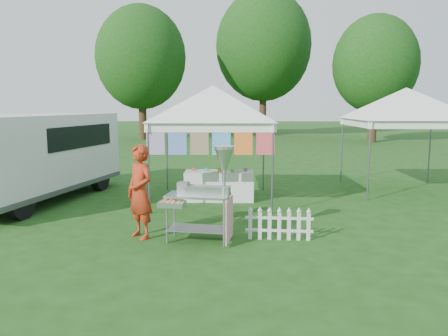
{
  "coord_description": "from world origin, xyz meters",
  "views": [
    {
      "loc": [
        0.49,
        -7.8,
        2.51
      ],
      "look_at": [
        0.31,
        1.91,
        1.1
      ],
      "focal_mm": 35.0,
      "sensor_mm": 36.0,
      "label": 1
    }
  ],
  "objects": [
    {
      "name": "tree_mid",
      "position": [
        3.0,
        28.0,
        7.14
      ],
      "size": [
        7.6,
        7.6,
        11.52
      ],
      "color": "#311E12",
      "rests_on": "ground"
    },
    {
      "name": "tree_left",
      "position": [
        -6.0,
        24.0,
        5.83
      ],
      "size": [
        6.4,
        6.4,
        9.53
      ],
      "color": "#311E12",
      "rests_on": "ground"
    },
    {
      "name": "picket_fence",
      "position": [
        1.38,
        0.12,
        0.29
      ],
      "size": [
        1.26,
        0.11,
        0.56
      ],
      "rotation": [
        0.0,
        0.0,
        -0.07
      ],
      "color": "silver",
      "rests_on": "ground"
    },
    {
      "name": "vendor",
      "position": [
        -1.24,
        0.22,
        0.89
      ],
      "size": [
        0.76,
        0.76,
        1.78
      ],
      "primitive_type": "imported",
      "rotation": [
        0.0,
        0.0,
        -0.78
      ],
      "color": "#A52C14",
      "rests_on": "ground"
    },
    {
      "name": "ground",
      "position": [
        0.0,
        0.0,
        0.0
      ],
      "size": [
        120.0,
        120.0,
        0.0
      ],
      "primitive_type": "plane",
      "color": "#1B4112",
      "rests_on": "ground"
    },
    {
      "name": "display_table",
      "position": [
        0.15,
        3.56,
        0.39
      ],
      "size": [
        1.8,
        0.7,
        0.77
      ],
      "primitive_type": "cube",
      "color": "white",
      "rests_on": "ground"
    },
    {
      "name": "cargo_van",
      "position": [
        -4.68,
        3.52,
        1.22
      ],
      "size": [
        3.31,
        5.77,
        2.26
      ],
      "rotation": [
        0.0,
        0.0,
        -0.22
      ],
      "color": "silver",
      "rests_on": "ground"
    },
    {
      "name": "tree_right",
      "position": [
        10.0,
        22.0,
        5.18
      ],
      "size": [
        5.6,
        5.6,
        8.42
      ],
      "color": "#311E12",
      "rests_on": "ground"
    },
    {
      "name": "canopy_right",
      "position": [
        5.5,
        5.0,
        2.99
      ],
      "size": [
        4.24,
        4.24,
        3.45
      ],
      "color": "#59595E",
      "rests_on": "ground"
    },
    {
      "name": "canopy_main",
      "position": [
        0.0,
        3.49,
        2.99
      ],
      "size": [
        4.24,
        4.24,
        3.45
      ],
      "color": "#59595E",
      "rests_on": "ground"
    },
    {
      "name": "donut_cart",
      "position": [
        0.05,
        -0.01,
        1.05
      ],
      "size": [
        1.38,
        0.85,
        1.78
      ],
      "rotation": [
        0.0,
        0.0,
        -0.16
      ],
      "color": "gray",
      "rests_on": "ground"
    }
  ]
}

